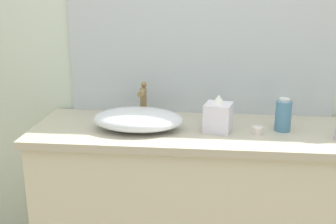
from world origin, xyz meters
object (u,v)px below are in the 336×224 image
Objects in this scene: lotion_bottle at (283,115)px; candle_jar at (258,130)px; tissue_box at (218,116)px; sink_basin at (138,119)px.

lotion_bottle is 0.14m from candle_jar.
tissue_box is at bearing 174.75° from candle_jar.
sink_basin is 2.73× the size of lotion_bottle.
sink_basin is 8.81× the size of candle_jar.
sink_basin is at bearing -175.55° from lotion_bottle.
sink_basin is 0.36m from tissue_box.
lotion_bottle is 0.89× the size of tissue_box.
candle_jar is at bearing -154.50° from lotion_bottle.
candle_jar is at bearing -0.47° from sink_basin.
lotion_bottle is at bearing 4.45° from sink_basin.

